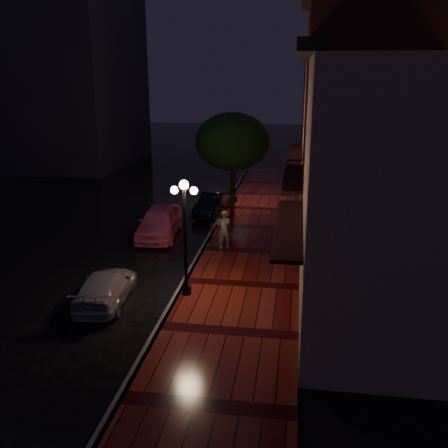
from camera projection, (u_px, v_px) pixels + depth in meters
The scene contains 15 objects.
ground at pixel (203, 251), 23.37m from camera, with size 120.00×120.00×0.00m, color black.
sidewalk at pixel (250, 252), 23.03m from camera, with size 4.50×60.00×0.15m, color #410D0B.
curb at pixel (203, 250), 23.35m from camera, with size 0.25×60.00×0.15m, color #595451.
storefront_near at pixel (386, 200), 15.47m from camera, with size 5.00×8.00×8.50m, color gray.
storefront_mid at pixel (360, 131), 22.67m from camera, with size 5.00×8.00×11.00m, color #511914.
storefront_far at pixel (344, 132), 30.53m from camera, with size 5.00×8.00×9.00m, color #8C5951.
storefront_extra at pixel (335, 112), 39.84m from camera, with size 5.00×12.00×10.00m, color #511914.
streetlamp_near at pixel (185, 231), 17.83m from camera, with size 0.96×0.36×4.31m.
streetlamp_far at pixel (235, 163), 31.07m from camera, with size 0.96×0.36×4.31m.
street_tree at pixel (233, 143), 27.71m from camera, with size 4.16×4.16×5.80m.
pink_car at pixel (159, 222), 25.27m from camera, with size 1.85×4.59×1.57m, color #EC618B.
navy_car at pixel (213, 204), 29.30m from camera, with size 1.34×3.84×1.26m, color black.
silver_car at pixel (105, 287), 18.08m from camera, with size 1.63×4.02×1.17m, color #A6A5AC.
woman_with_umbrella at pixel (224, 213), 22.87m from camera, with size 1.06×1.09×2.56m.
parking_meter at pixel (212, 234), 23.01m from camera, with size 0.13×0.10×1.26m.
Camera 1 is at (4.22, -21.58, 8.07)m, focal length 40.00 mm.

